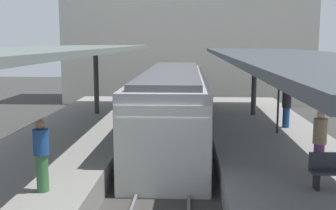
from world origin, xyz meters
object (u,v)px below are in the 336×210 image
object	(u,v)px
passenger_near_bench	(287,106)
passenger_far_end	(42,155)
passenger_mid_platform	(320,140)
platform_sign	(279,91)
commuter_train	(173,106)

from	to	relation	value
passenger_near_bench	passenger_far_end	xyz separation A→B (m)	(-7.39, -7.71, -0.00)
passenger_mid_platform	platform_sign	bearing A→B (deg)	91.10
passenger_near_bench	passenger_far_end	size ratio (longest dim) A/B	1.00
commuter_train	passenger_mid_platform	distance (m)	7.84
passenger_mid_platform	passenger_far_end	bearing A→B (deg)	-165.43
passenger_far_end	platform_sign	bearing A→B (deg)	44.10
platform_sign	passenger_far_end	distance (m)	9.51
passenger_near_bench	passenger_mid_platform	distance (m)	5.93
commuter_train	platform_sign	world-z (taller)	commuter_train
commuter_train	passenger_mid_platform	bearing A→B (deg)	-57.62
platform_sign	passenger_far_end	bearing A→B (deg)	-135.90
platform_sign	commuter_train	bearing A→B (deg)	156.16
passenger_far_end	passenger_mid_platform	bearing A→B (deg)	14.57
commuter_train	passenger_far_end	xyz separation A→B (m)	(-2.71, -8.42, 0.16)
commuter_train	passenger_near_bench	size ratio (longest dim) A/B	7.85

